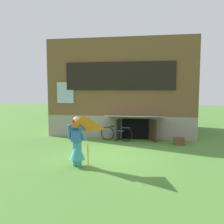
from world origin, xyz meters
TOP-DOWN VIEW (x-y plane):
  - ground_plane at (0.00, 0.00)m, footprint 60.00×60.00m
  - log_house at (0.00, 5.43)m, footprint 7.73×5.99m
  - person at (-0.81, -1.56)m, footprint 0.61×0.53m
  - kite at (-0.41, -2.11)m, footprint 1.01×1.02m
  - bicycle_blue at (-0.07, 2.43)m, footprint 1.61×0.27m
  - wooden_crate at (2.88, 2.09)m, footprint 0.46×0.39m

SIDE VIEW (x-z plane):
  - ground_plane at x=0.00m, z-range 0.00..0.00m
  - wooden_crate at x=2.88m, z-range 0.00..0.32m
  - bicycle_blue at x=-0.07m, z-range -0.01..0.73m
  - person at x=-0.81m, z-range -0.13..1.52m
  - kite at x=-0.41m, z-range 0.51..2.15m
  - log_house at x=0.00m, z-range 0.00..5.14m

